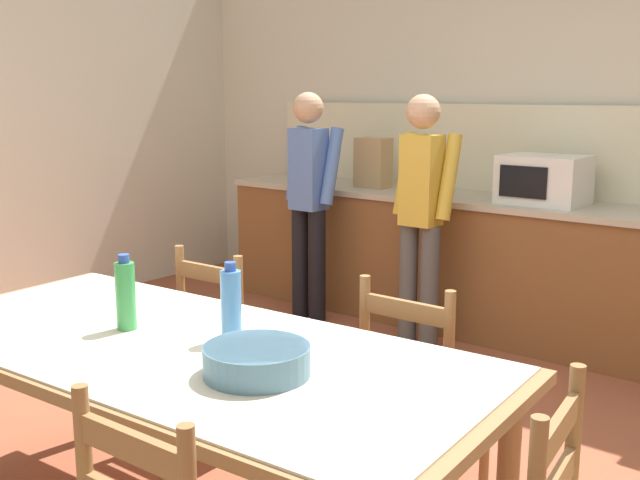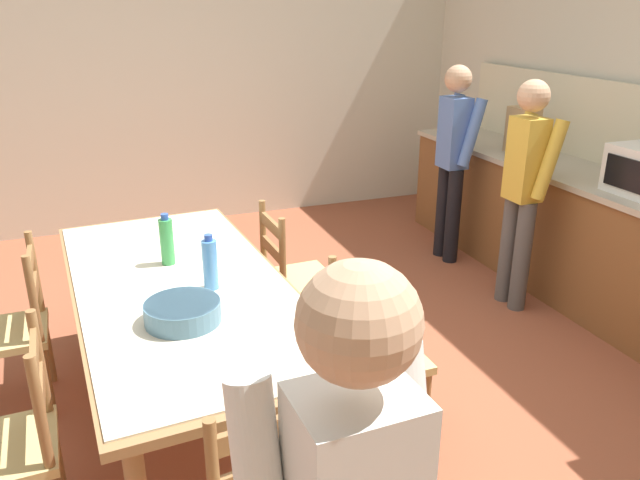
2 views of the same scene
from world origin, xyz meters
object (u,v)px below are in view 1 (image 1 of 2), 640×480
object	(u,v)px
paper_bag	(373,163)
bottle_near_centre	(126,295)
microwave	(544,180)
chair_side_far_left	(231,345)
chair_side_far_right	(421,393)
person_at_counter	(421,208)
serving_bowl	(257,358)
person_at_sink	(309,194)
bottle_off_centre	(231,304)
dining_table	(183,364)

from	to	relation	value
paper_bag	bottle_near_centre	bearing A→B (deg)	-71.30
microwave	chair_side_far_left	world-z (taller)	microwave
chair_side_far_right	person_at_counter	size ratio (longest dim) A/B	0.58
serving_bowl	person_at_sink	size ratio (longest dim) A/B	0.20
bottle_near_centre	chair_side_far_left	distance (m)	0.93
paper_bag	serving_bowl	world-z (taller)	paper_bag
microwave	chair_side_far_left	distance (m)	2.31
serving_bowl	person_at_sink	bearing A→B (deg)	126.95
microwave	bottle_off_centre	xyz separation A→B (m)	(0.08, -2.77, -0.17)
serving_bowl	chair_side_far_left	size ratio (longest dim) A/B	0.35
microwave	paper_bag	size ratio (longest dim) A/B	1.39
bottle_near_centre	person_at_sink	xyz separation A→B (m)	(-1.18, 2.42, 0.00)
bottle_off_centre	person_at_counter	world-z (taller)	person_at_counter
bottle_near_centre	person_at_sink	distance (m)	2.69
bottle_off_centre	serving_bowl	world-z (taller)	bottle_off_centre
chair_side_far_right	person_at_sink	size ratio (longest dim) A/B	0.57
paper_bag	person_at_counter	world-z (taller)	person_at_counter
dining_table	serving_bowl	size ratio (longest dim) A/B	7.05
microwave	person_at_counter	size ratio (longest dim) A/B	0.32
dining_table	person_at_counter	xyz separation A→B (m)	(-0.53, 2.38, 0.19)
chair_side_far_left	person_at_sink	distance (m)	1.94
bottle_near_centre	chair_side_far_right	distance (m)	1.18
dining_table	person_at_sink	size ratio (longest dim) A/B	1.42
serving_bowl	dining_table	bearing A→B (deg)	173.11
chair_side_far_right	person_at_counter	xyz separation A→B (m)	(-0.97, 1.56, 0.45)
microwave	chair_side_far_right	distance (m)	2.21
person_at_sink	person_at_counter	bearing A→B (deg)	-91.25
bottle_near_centre	chair_side_far_right	bearing A→B (deg)	49.61
bottle_near_centre	chair_side_far_right	size ratio (longest dim) A/B	0.30
chair_side_far_left	serving_bowl	bearing A→B (deg)	137.41
dining_table	chair_side_far_left	size ratio (longest dim) A/B	2.48
dining_table	person_at_sink	distance (m)	2.81
chair_side_far_left	person_at_counter	bearing A→B (deg)	-92.80
paper_bag	person_at_sink	world-z (taller)	person_at_sink
bottle_off_centre	person_at_sink	distance (m)	2.75
dining_table	chair_side_far_left	distance (m)	0.96
serving_bowl	chair_side_far_left	xyz separation A→B (m)	(-0.94, 0.79, -0.38)
bottle_near_centre	serving_bowl	world-z (taller)	bottle_near_centre
person_at_sink	paper_bag	bearing A→B (deg)	-21.50
bottle_near_centre	person_at_sink	world-z (taller)	person_at_sink
person_at_sink	person_at_counter	distance (m)	0.92
bottle_near_centre	serving_bowl	size ratio (longest dim) A/B	0.84
paper_bag	bottle_near_centre	xyz separation A→B (m)	(0.98, -2.91, -0.20)
paper_bag	bottle_near_centre	distance (m)	3.08
person_at_sink	person_at_counter	xyz separation A→B (m)	(0.92, -0.02, -0.01)
microwave	serving_bowl	size ratio (longest dim) A/B	1.56
paper_bag	bottle_off_centre	xyz separation A→B (m)	(1.36, -2.76, -0.20)
dining_table	bottle_off_centre	bearing A→B (deg)	52.17
serving_bowl	person_at_counter	bearing A→B (deg)	110.79
paper_bag	dining_table	size ratio (longest dim) A/B	0.16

